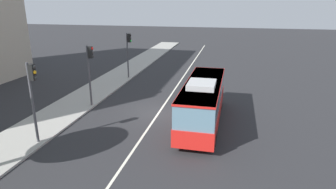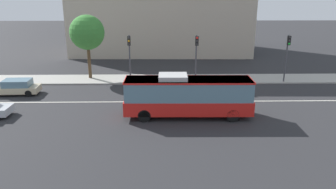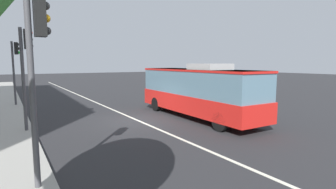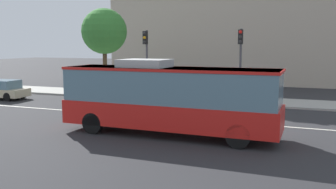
# 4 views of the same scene
# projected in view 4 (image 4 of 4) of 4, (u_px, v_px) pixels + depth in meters

# --- Properties ---
(ground_plane) EXTENTS (160.00, 160.00, 0.00)m
(ground_plane) POSITION_uv_depth(u_px,v_px,m) (215.00, 122.00, 19.97)
(ground_plane) COLOR #28282B
(sidewalk_kerb) EXTENTS (80.00, 3.82, 0.14)m
(sidewalk_kerb) POSITION_uv_depth(u_px,v_px,m) (240.00, 101.00, 26.97)
(sidewalk_kerb) COLOR #9E9B93
(sidewalk_kerb) RESTS_ON ground_plane
(lane_centre_line) EXTENTS (76.00, 0.16, 0.01)m
(lane_centre_line) POSITION_uv_depth(u_px,v_px,m) (215.00, 122.00, 19.97)
(lane_centre_line) COLOR silver
(lane_centre_line) RESTS_ON ground_plane
(transit_bus) EXTENTS (10.03, 2.62, 3.46)m
(transit_bus) POSITION_uv_depth(u_px,v_px,m) (169.00, 96.00, 16.85)
(transit_bus) COLOR red
(transit_bus) RESTS_ON ground_plane
(sedan_beige) EXTENTS (4.56, 1.97, 1.46)m
(sedan_beige) POSITION_uv_depth(u_px,v_px,m) (0.00, 90.00, 28.32)
(sedan_beige) COLOR #C6B793
(sedan_beige) RESTS_ON ground_plane
(traffic_light_mid_block) EXTENTS (0.34, 0.62, 5.20)m
(traffic_light_mid_block) POSITION_uv_depth(u_px,v_px,m) (240.00, 53.00, 24.80)
(traffic_light_mid_block) COLOR #47474C
(traffic_light_mid_block) RESTS_ON ground_plane
(traffic_light_far_corner) EXTENTS (0.33, 0.62, 5.20)m
(traffic_light_far_corner) POSITION_uv_depth(u_px,v_px,m) (146.00, 52.00, 27.43)
(traffic_light_far_corner) COLOR #47474C
(traffic_light_far_corner) RESTS_ON ground_plane
(street_tree_kerbside_left) EXTENTS (3.80, 3.80, 7.15)m
(street_tree_kerbside_left) POSITION_uv_depth(u_px,v_px,m) (104.00, 32.00, 30.81)
(street_tree_kerbside_left) COLOR #4C3823
(street_tree_kerbside_left) RESTS_ON ground_plane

